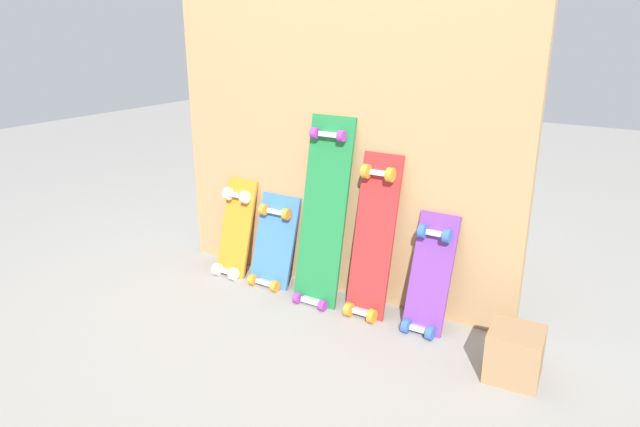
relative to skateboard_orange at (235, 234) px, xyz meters
name	(u,v)px	position (x,y,z in m)	size (l,w,h in m)	color
ground_plane	(327,292)	(0.56, 0.05, -0.23)	(12.00, 12.00, 0.00)	gray
plywood_wall_panel	(336,111)	(0.56, 0.12, 0.69)	(1.86, 0.04, 1.84)	tan
skateboard_orange	(235,234)	(0.00, 0.00, 0.00)	(0.19, 0.23, 0.58)	orange
skateboard_blue	(273,247)	(0.26, 0.01, -0.03)	(0.24, 0.22, 0.54)	#386BAD
skateboard_green	(323,219)	(0.57, -0.01, 0.19)	(0.24, 0.26, 0.98)	#1E7238
skateboard_red	(372,243)	(0.84, 0.00, 0.12)	(0.20, 0.24, 0.82)	#B22626
skateboard_purple	(429,281)	(1.12, 0.00, 0.00)	(0.18, 0.23, 0.59)	#6B338C
wooden_crate	(515,354)	(1.56, -0.18, -0.12)	(0.20, 0.20, 0.20)	#99724C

